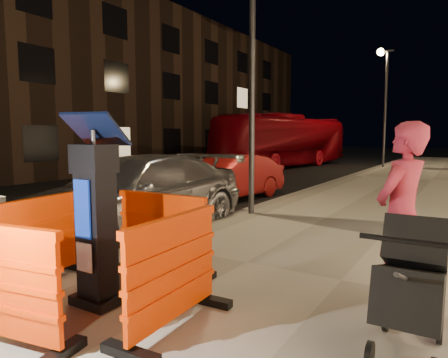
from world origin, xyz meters
The scene contains 15 objects.
ground_plane centered at (0.00, 0.00, 0.00)m, with size 120.00×120.00×0.00m, color black.
sidewalk centered at (3.00, 0.00, 0.07)m, with size 6.00×60.00×0.15m, color #9A988C.
kerb centered at (0.00, 0.00, 0.07)m, with size 0.30×60.00×0.15m, color slate.
parking_kiosk centered at (1.13, -1.89, 1.03)m, with size 0.55×0.55×1.75m, color black.
barrier_front centered at (1.13, -2.84, 0.64)m, with size 1.25×0.52×0.98m, color #EA3501.
barrier_back centered at (1.13, -0.94, 0.64)m, with size 1.25×0.52×0.98m, color #EA3501.
barrier_kerbside centered at (0.18, -1.89, 0.64)m, with size 1.25×0.52×0.98m, color #EA3501.
barrier_bldgside centered at (2.08, -1.89, 0.64)m, with size 1.25×0.52×0.98m, color #EA3501.
car_silver centered at (-1.02, 0.81, 0.00)m, with size 2.01×4.95×1.44m, color silver.
car_red centered at (-1.58, 5.12, 0.00)m, with size 1.33×3.82×1.26m, color maroon.
bus_doubledecker centered at (-5.03, 17.12, 0.00)m, with size 2.50×10.70×2.98m, color maroon.
man centered at (3.65, -0.40, 1.04)m, with size 0.65×0.43×1.78m, color #A2253A.
stroller centered at (3.85, -1.30, 0.65)m, with size 0.52×0.81×1.01m, color black.
street_lamp_mid centered at (0.25, 3.00, 3.15)m, with size 0.12×0.12×6.00m, color #3F3F44.
street_lamp_far centered at (0.25, 18.00, 3.15)m, with size 0.12×0.12×6.00m, color #3F3F44.
Camera 1 is at (4.18, -4.47, 1.80)m, focal length 32.00 mm.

